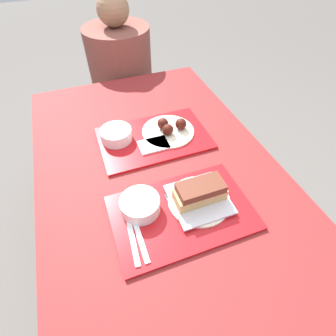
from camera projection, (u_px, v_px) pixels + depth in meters
ground_plane at (164, 263)px, 1.55m from camera, size 12.00×12.00×0.00m
picnic_table at (162, 193)px, 1.05m from camera, size 0.90×1.55×0.78m
picnic_bench_far at (117, 115)px, 1.90m from camera, size 0.86×0.28×0.46m
tray_near at (182, 213)px, 0.86m from camera, size 0.46×0.30×0.01m
tray_far at (154, 138)px, 1.12m from camera, size 0.46×0.30×0.01m
bowl_coleslaw_near at (140, 204)px, 0.84m from camera, size 0.13×0.13×0.05m
brisket_sandwich_plate at (200, 195)px, 0.86m from camera, size 0.21×0.21×0.09m
plastic_fork_near at (133, 240)px, 0.79m from camera, size 0.03×0.17×0.00m
plastic_knife_near at (140, 238)px, 0.79m from camera, size 0.02×0.17×0.00m
condiment_packet at (171, 197)px, 0.90m from camera, size 0.04×0.03×0.01m
bowl_coleslaw_far at (116, 134)px, 1.09m from camera, size 0.13×0.13×0.05m
wings_plate_far at (169, 129)px, 1.13m from camera, size 0.23×0.23×0.06m
napkin_far at (154, 145)px, 1.08m from camera, size 0.12×0.08×0.01m
person_seated_across at (121, 66)px, 1.66m from camera, size 0.39×0.39×0.69m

